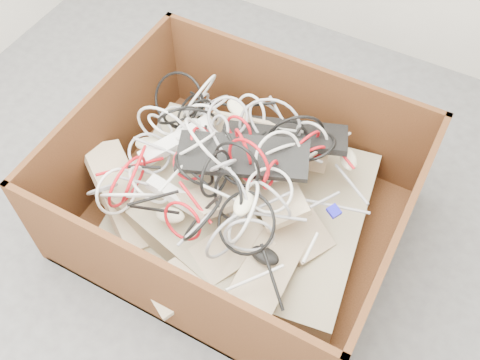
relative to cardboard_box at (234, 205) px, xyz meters
The scene contains 8 objects.
ground 0.23m from the cardboard_box, 148.54° to the right, with size 3.00×3.00×0.00m, color #4D4D4F.
cardboard_box is the anchor object (origin of this frame).
keyboard_pile 0.14m from the cardboard_box, 35.24° to the left, with size 1.10×1.03×0.40m.
mice_scatter 0.22m from the cardboard_box, 39.72° to the right, with size 0.88×0.66×0.21m.
power_strip_left 0.36m from the cardboard_box, behind, with size 0.32×0.06×0.04m, color white.
power_strip_right 0.30m from the cardboard_box, 125.83° to the right, with size 0.27×0.05×0.04m, color white.
vga_plug 0.47m from the cardboard_box, ahead, with size 0.04×0.04×0.02m, color #0F0CB8.
cable_tangle 0.28m from the cardboard_box, 169.62° to the left, with size 1.09×0.88×0.45m.
Camera 1 is at (0.79, -1.00, 2.06)m, focal length 41.34 mm.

